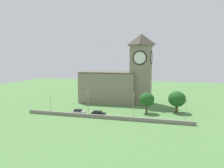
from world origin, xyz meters
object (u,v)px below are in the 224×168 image
Objects in this scene: streetlamp_east_mid at (186,105)px; tree_riverside_west at (177,99)px; church at (120,81)px; car_silver at (78,112)px; tree_churchyard at (147,99)px; streetlamp_west_mid at (88,99)px; car_black at (98,113)px; streetlamp_central at (134,101)px; streetlamp_west_end at (50,99)px.

streetlamp_east_mid is 0.96× the size of tree_riverside_west.
church is 27.01m from car_silver.
tree_churchyard is at bearing -159.66° from tree_riverside_west.
streetlamp_west_mid is at bearing 44.19° from car_silver.
streetlamp_central reaches higher than car_black.
church is 4.06× the size of tree_riverside_west.
tree_churchyard reaches higher than car_black.
tree_churchyard is at bearing -49.58° from church.
streetlamp_west_mid reaches higher than streetlamp_central.
tree_churchyard is (21.92, 8.22, 3.93)m from car_silver.
streetlamp_west_mid is at bearing -162.22° from tree_riverside_west.
church is 24.22m from streetlamp_central.
church is 30.08m from streetlamp_west_end.
tree_churchyard is at bearing 20.56° from car_silver.
streetlamp_west_end is 0.84× the size of streetlamp_west_mid.
tree_riverside_west is at bearing 20.34° from tree_churchyard.
church is 6.66× the size of car_silver.
streetlamp_west_end is 0.85× the size of streetlamp_central.
church is 6.38× the size of car_black.
tree_riverside_west is at bearing 20.49° from car_silver.
streetlamp_west_end is 30.83m from streetlamp_central.
car_silver is 19.05m from streetlamp_central.
car_black is at bearing -177.19° from streetlamp_east_mid.
church is 35.21m from streetlamp_east_mid.
streetlamp_west_end is 34.73m from tree_churchyard.
car_black is 27.92m from streetlamp_east_mid.
car_silver is at bearing -159.44° from tree_churchyard.
streetlamp_west_end is 0.84× the size of tree_riverside_west.
church is at bearing 45.87° from streetlamp_west_end.
streetlamp_west_mid is 1.04× the size of tree_churchyard.
streetlamp_central is at bearing 8.56° from car_silver.
tree_churchyard is at bearing 28.49° from car_black.
tree_riverside_west is at bearing 17.78° from streetlamp_west_mid.
tree_churchyard is at bearing 8.62° from streetlamp_west_end.
car_silver is 34.33m from tree_riverside_west.
church is 4.24× the size of tree_churchyard.
car_silver is 13.21m from streetlamp_west_end.
streetlamp_central reaches higher than streetlamp_east_mid.
streetlamp_west_end reaches higher than car_black.
church is 25.61m from car_black.
streetlamp_west_mid is at bearing 178.21° from streetlamp_east_mid.
car_silver is 34.94m from streetlamp_east_mid.
car_silver is at bearing -171.44° from streetlamp_central.
streetlamp_west_end is at bearing 171.68° from car_black.
streetlamp_east_mid is at bearing 2.81° from car_black.
streetlamp_west_mid is (-4.48, 2.36, 4.12)m from car_black.
tree_churchyard reaches higher than car_silver.
church reaches higher than streetlamp_west_mid.
tree_riverside_west reaches higher than tree_churchyard.
streetlamp_west_end is at bearing -168.63° from tree_riverside_west.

